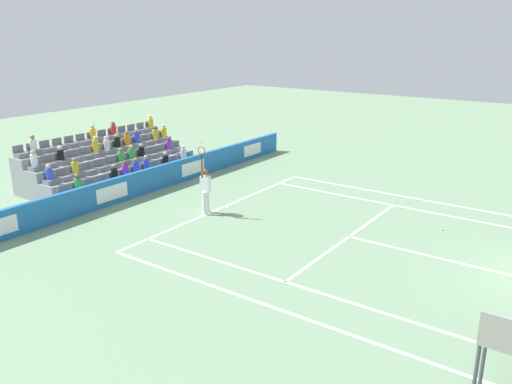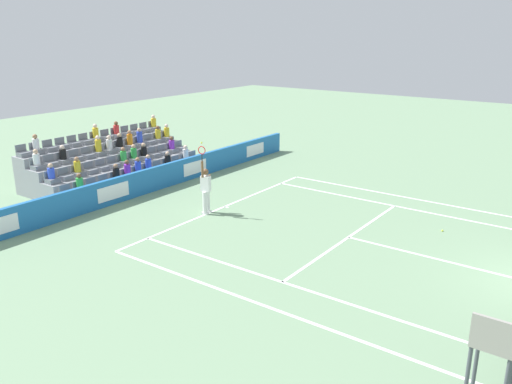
# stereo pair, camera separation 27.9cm
# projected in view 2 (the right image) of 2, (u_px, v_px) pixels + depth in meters

# --- Properties ---
(line_baseline) EXTENTS (10.97, 0.10, 0.01)m
(line_baseline) POSITION_uv_depth(u_px,v_px,m) (225.00, 207.00, 20.84)
(line_baseline) COLOR white
(line_baseline) RESTS_ON ground
(line_service) EXTENTS (8.23, 0.10, 0.01)m
(line_service) POSITION_uv_depth(u_px,v_px,m) (349.00, 237.00, 17.75)
(line_service) COLOR white
(line_service) RESTS_ON ground
(line_centre_service) EXTENTS (0.10, 6.40, 0.01)m
(line_centre_service) POSITION_uv_depth(u_px,v_px,m) (443.00, 260.00, 15.95)
(line_centre_service) COLOR white
(line_centre_service) RESTS_ON ground
(line_singles_sideline_left) EXTENTS (0.10, 11.89, 0.01)m
(line_singles_sideline_left) POSITION_uv_depth(u_px,v_px,m) (296.00, 287.00, 14.32)
(line_singles_sideline_left) COLOR white
(line_singles_sideline_left) RESTS_ON ground
(line_singles_sideline_right) EXTENTS (0.10, 11.89, 0.01)m
(line_singles_sideline_right) POSITION_uv_depth(u_px,v_px,m) (405.00, 208.00, 20.67)
(line_singles_sideline_right) COLOR white
(line_singles_sideline_right) RESTS_ON ground
(line_doubles_sideline_left) EXTENTS (0.10, 11.89, 0.01)m
(line_doubles_sideline_left) POSITION_uv_depth(u_px,v_px,m) (268.00, 307.00, 13.26)
(line_doubles_sideline_left) COLOR white
(line_doubles_sideline_left) RESTS_ON ground
(line_doubles_sideline_right) EXTENTS (0.10, 11.89, 0.01)m
(line_doubles_sideline_right) POSITION_uv_depth(u_px,v_px,m) (417.00, 199.00, 21.73)
(line_doubles_sideline_right) COLOR white
(line_doubles_sideline_right) RESTS_ON ground
(line_centre_mark) EXTENTS (0.10, 0.20, 0.01)m
(line_centre_mark) POSITION_uv_depth(u_px,v_px,m) (226.00, 207.00, 20.78)
(line_centre_mark) COLOR white
(line_centre_mark) RESTS_ON ground
(sponsor_barrier) EXTENTS (19.42, 0.22, 1.06)m
(sponsor_barrier) POSITION_uv_depth(u_px,v_px,m) (156.00, 178.00, 22.87)
(sponsor_barrier) COLOR #1E66AD
(sponsor_barrier) RESTS_ON ground
(tennis_player) EXTENTS (0.53, 0.40, 2.85)m
(tennis_player) POSITION_uv_depth(u_px,v_px,m) (206.00, 189.00, 19.79)
(tennis_player) COLOR white
(tennis_player) RESTS_ON ground
(umpire_chair) EXTENTS (0.70, 0.70, 2.34)m
(umpire_chair) POSITION_uv_depth(u_px,v_px,m) (492.00, 356.00, 8.74)
(umpire_chair) COLOR #474C54
(umpire_chair) RESTS_ON ground
(stadium_stand) EXTENTS (8.06, 3.80, 2.55)m
(stadium_stand) POSITION_uv_depth(u_px,v_px,m) (113.00, 165.00, 24.48)
(stadium_stand) COLOR gray
(stadium_stand) RESTS_ON ground
(loose_tennis_ball) EXTENTS (0.07, 0.07, 0.07)m
(loose_tennis_ball) POSITION_uv_depth(u_px,v_px,m) (442.00, 231.00, 18.25)
(loose_tennis_ball) COLOR #D1E533
(loose_tennis_ball) RESTS_ON ground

